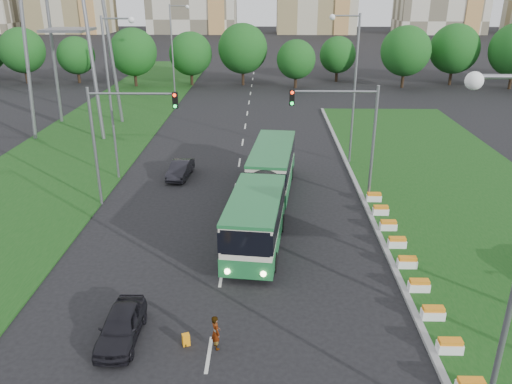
{
  "coord_description": "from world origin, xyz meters",
  "views": [
    {
      "loc": [
        -0.75,
        -22.12,
        13.75
      ],
      "look_at": [
        -1.32,
        5.07,
        2.6
      ],
      "focal_mm": 35.0,
      "sensor_mm": 36.0,
      "label": 1
    }
  ],
  "objects_px": {
    "pedestrian": "(216,332)",
    "traffic_mast_median": "(350,126)",
    "car_left_far": "(180,169)",
    "shopping_trolley": "(186,340)",
    "car_left_near": "(121,326)",
    "traffic_mast_left": "(117,128)",
    "articulated_bus": "(264,189)"
  },
  "relations": [
    {
      "from": "traffic_mast_median",
      "to": "articulated_bus",
      "type": "relative_size",
      "value": 0.46
    },
    {
      "from": "car_left_near",
      "to": "shopping_trolley",
      "type": "bearing_deg",
      "value": -7.09
    },
    {
      "from": "traffic_mast_median",
      "to": "shopping_trolley",
      "type": "height_order",
      "value": "traffic_mast_median"
    },
    {
      "from": "articulated_bus",
      "to": "pedestrian",
      "type": "relative_size",
      "value": 11.3
    },
    {
      "from": "shopping_trolley",
      "to": "articulated_bus",
      "type": "bearing_deg",
      "value": 55.92
    },
    {
      "from": "traffic_mast_median",
      "to": "articulated_bus",
      "type": "distance_m",
      "value": 7.06
    },
    {
      "from": "car_left_far",
      "to": "shopping_trolley",
      "type": "bearing_deg",
      "value": -74.29
    },
    {
      "from": "traffic_mast_median",
      "to": "pedestrian",
      "type": "height_order",
      "value": "traffic_mast_median"
    },
    {
      "from": "car_left_far",
      "to": "pedestrian",
      "type": "height_order",
      "value": "pedestrian"
    },
    {
      "from": "articulated_bus",
      "to": "car_left_far",
      "type": "xyz_separation_m",
      "value": [
        -6.57,
        6.68,
        -1.11
      ]
    },
    {
      "from": "traffic_mast_median",
      "to": "car_left_near",
      "type": "distance_m",
      "value": 19.56
    },
    {
      "from": "articulated_bus",
      "to": "car_left_far",
      "type": "height_order",
      "value": "articulated_bus"
    },
    {
      "from": "car_left_near",
      "to": "pedestrian",
      "type": "height_order",
      "value": "pedestrian"
    },
    {
      "from": "traffic_mast_median",
      "to": "car_left_near",
      "type": "height_order",
      "value": "traffic_mast_median"
    },
    {
      "from": "car_left_far",
      "to": "traffic_mast_median",
      "type": "bearing_deg",
      "value": -13.86
    },
    {
      "from": "car_left_near",
      "to": "car_left_far",
      "type": "height_order",
      "value": "car_left_near"
    },
    {
      "from": "traffic_mast_median",
      "to": "articulated_bus",
      "type": "bearing_deg",
      "value": -157.79
    },
    {
      "from": "articulated_bus",
      "to": "pedestrian",
      "type": "bearing_deg",
      "value": -91.8
    },
    {
      "from": "pedestrian",
      "to": "traffic_mast_median",
      "type": "bearing_deg",
      "value": -50.4
    },
    {
      "from": "shopping_trolley",
      "to": "car_left_far",
      "type": "bearing_deg",
      "value": 79.24
    },
    {
      "from": "articulated_bus",
      "to": "car_left_near",
      "type": "height_order",
      "value": "articulated_bus"
    },
    {
      "from": "traffic_mast_left",
      "to": "car_left_near",
      "type": "xyz_separation_m",
      "value": [
        3.62,
        -14.09,
        -4.68
      ]
    },
    {
      "from": "articulated_bus",
      "to": "car_left_far",
      "type": "relative_size",
      "value": 4.44
    },
    {
      "from": "traffic_mast_median",
      "to": "shopping_trolley",
      "type": "distance_m",
      "value": 18.46
    },
    {
      "from": "traffic_mast_left",
      "to": "shopping_trolley",
      "type": "relative_size",
      "value": 15.45
    },
    {
      "from": "traffic_mast_median",
      "to": "articulated_bus",
      "type": "xyz_separation_m",
      "value": [
        -5.63,
        -2.3,
        -3.59
      ]
    },
    {
      "from": "car_left_far",
      "to": "pedestrian",
      "type": "relative_size",
      "value": 2.55
    },
    {
      "from": "car_left_near",
      "to": "car_left_far",
      "type": "bearing_deg",
      "value": 91.66
    },
    {
      "from": "traffic_mast_median",
      "to": "traffic_mast_left",
      "type": "xyz_separation_m",
      "value": [
        -15.16,
        -1.0,
        0.0
      ]
    },
    {
      "from": "articulated_bus",
      "to": "shopping_trolley",
      "type": "distance_m",
      "value": 13.57
    },
    {
      "from": "articulated_bus",
      "to": "shopping_trolley",
      "type": "height_order",
      "value": "articulated_bus"
    },
    {
      "from": "traffic_mast_left",
      "to": "pedestrian",
      "type": "distance_m",
      "value": 17.07
    }
  ]
}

